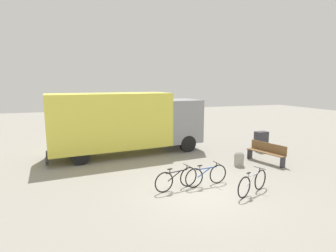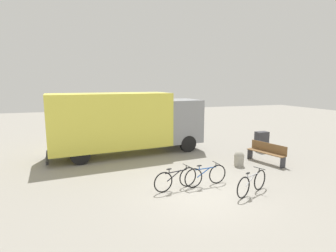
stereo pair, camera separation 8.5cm
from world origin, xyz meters
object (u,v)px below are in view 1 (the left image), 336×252
(delivery_truck, at_px, (126,121))
(utility_box, at_px, (261,141))
(park_bench, at_px, (267,152))
(bicycle_middle, at_px, (206,175))
(bicycle_near, at_px, (177,179))
(bollard_near_bench, at_px, (239,158))
(bicycle_far, at_px, (252,183))

(delivery_truck, height_order, utility_box, delivery_truck)
(park_bench, distance_m, bicycle_middle, 4.34)
(bicycle_near, relative_size, utility_box, 1.60)
(park_bench, bearing_deg, utility_box, -46.89)
(bicycle_near, distance_m, bollard_near_bench, 3.99)
(utility_box, bearing_deg, bicycle_middle, -145.39)
(delivery_truck, height_order, bicycle_middle, delivery_truck)
(park_bench, height_order, bicycle_near, park_bench)
(bicycle_near, height_order, bollard_near_bench, bicycle_near)
(delivery_truck, distance_m, bicycle_far, 7.36)
(delivery_truck, distance_m, bollard_near_bench, 5.99)
(delivery_truck, bearing_deg, bollard_near_bench, -45.51)
(delivery_truck, relative_size, bicycle_near, 4.77)
(delivery_truck, xyz_separation_m, bicycle_far, (3.13, -6.52, -1.38))
(bicycle_far, distance_m, utility_box, 6.28)
(bicycle_near, relative_size, bicycle_far, 1.06)
(delivery_truck, distance_m, park_bench, 7.16)
(park_bench, height_order, bicycle_middle, park_bench)
(park_bench, relative_size, bicycle_far, 1.19)
(park_bench, bearing_deg, bicycle_middle, 97.38)
(park_bench, xyz_separation_m, bicycle_middle, (-4.01, -1.65, -0.14))
(utility_box, bearing_deg, bicycle_far, -130.58)
(bollard_near_bench, distance_m, utility_box, 3.39)
(bicycle_far, height_order, bollard_near_bench, bicycle_far)
(bicycle_near, relative_size, bicycle_middle, 0.99)
(bicycle_far, relative_size, bollard_near_bench, 2.38)
(bicycle_near, xyz_separation_m, utility_box, (6.39, 3.60, 0.15))
(delivery_truck, xyz_separation_m, park_bench, (5.99, -3.71, -1.24))
(bicycle_near, bearing_deg, park_bench, 5.38)
(bicycle_middle, distance_m, bicycle_far, 1.63)
(bollard_near_bench, relative_size, utility_box, 0.64)
(delivery_truck, height_order, park_bench, delivery_truck)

